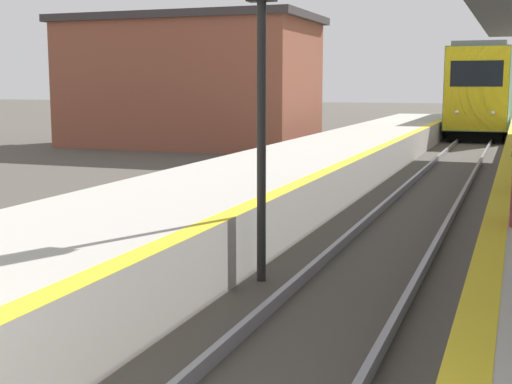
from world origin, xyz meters
TOP-DOWN VIEW (x-y plane):
  - train at (0.00, 41.19)m, footprint 2.75×21.52m
  - signal_near at (-1.28, 6.60)m, footprint 0.36×0.31m
  - station_building at (-11.31, 25.48)m, footprint 10.58×5.87m

SIDE VIEW (x-z plane):
  - train at x=0.00m, z-range 0.04..4.56m
  - station_building at x=-11.31m, z-range 0.01..5.43m
  - signal_near at x=-1.28m, z-range 0.90..5.45m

